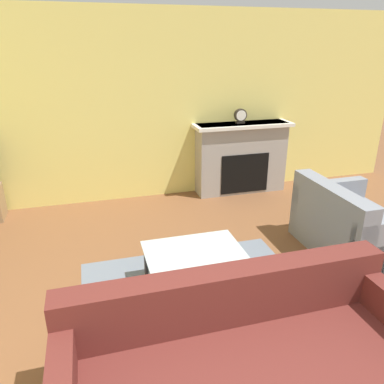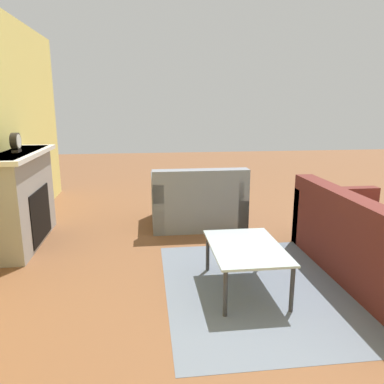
% 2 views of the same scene
% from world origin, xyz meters
% --- Properties ---
extents(wall_back, '(8.97, 0.06, 2.70)m').
position_xyz_m(wall_back, '(0.00, 4.71, 1.35)').
color(wall_back, '#EADB72').
rests_on(wall_back, ground_plane).
extents(area_rug, '(2.12, 1.82, 0.00)m').
position_xyz_m(area_rug, '(0.32, 2.02, 0.00)').
color(area_rug, slate).
rests_on(area_rug, ground_plane).
extents(fireplace, '(1.52, 0.41, 1.10)m').
position_xyz_m(fireplace, '(1.74, 4.50, 0.57)').
color(fireplace, '#9E9993').
rests_on(fireplace, ground_plane).
extents(couch_sectional, '(2.30, 1.00, 0.82)m').
position_xyz_m(couch_sectional, '(0.28, 0.89, 0.28)').
color(couch_sectional, '#5B231E').
rests_on(couch_sectional, ground_plane).
extents(couch_loveseat, '(0.95, 1.23, 0.82)m').
position_xyz_m(couch_loveseat, '(2.22, 2.39, 0.29)').
color(couch_loveseat, gray).
rests_on(couch_loveseat, ground_plane).
extents(coffee_table, '(0.92, 0.62, 0.41)m').
position_xyz_m(coffee_table, '(0.32, 2.22, 0.37)').
color(coffee_table, '#333338').
rests_on(coffee_table, ground_plane).
extents(mantel_clock, '(0.19, 0.07, 0.22)m').
position_xyz_m(mantel_clock, '(1.70, 4.50, 1.21)').
color(mantel_clock, '#28231E').
rests_on(mantel_clock, fireplace).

